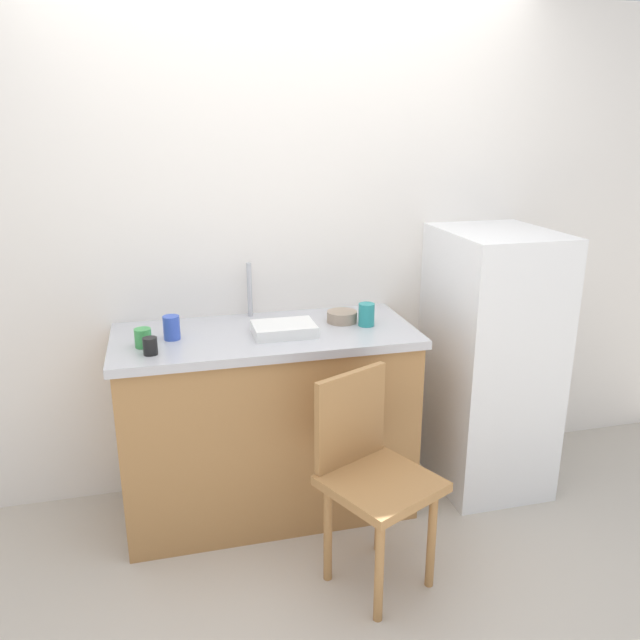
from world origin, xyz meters
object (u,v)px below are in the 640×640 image
at_px(cup_teal, 366,315).
at_px(dish_tray, 284,329).
at_px(terracotta_bowl, 342,317).
at_px(chair, 371,471).
at_px(refrigerator, 489,360).
at_px(cup_green, 143,338).
at_px(cup_black, 150,346).
at_px(cup_blue, 172,328).

bearing_deg(cup_teal, dish_tray, -175.85).
bearing_deg(terracotta_bowl, chair, -95.93).
bearing_deg(terracotta_bowl, dish_tray, -160.06).
distance_m(refrigerator, dish_tray, 1.12).
relative_size(refrigerator, cup_green, 16.36).
distance_m(dish_tray, cup_teal, 0.41).
xyz_separation_m(cup_black, cup_blue, (0.09, 0.17, 0.02)).
xyz_separation_m(cup_green, cup_black, (0.03, -0.10, -0.00)).
height_order(chair, cup_blue, cup_blue).
xyz_separation_m(terracotta_bowl, cup_teal, (0.10, -0.08, 0.03)).
xyz_separation_m(dish_tray, cup_black, (-0.59, -0.12, 0.01)).
relative_size(cup_teal, cup_black, 1.47).
distance_m(terracotta_bowl, cup_black, 0.93).
distance_m(refrigerator, cup_green, 1.72).
xyz_separation_m(refrigerator, cup_green, (-1.70, -0.06, 0.29)).
height_order(terracotta_bowl, cup_blue, cup_blue).
distance_m(cup_teal, cup_black, 1.00).
distance_m(chair, terracotta_bowl, 0.81).
relative_size(terracotta_bowl, cup_teal, 1.35).
relative_size(dish_tray, cup_blue, 2.61).
distance_m(dish_tray, cup_black, 0.60).
bearing_deg(dish_tray, cup_blue, 173.49).
bearing_deg(chair, cup_teal, 48.80).
relative_size(refrigerator, chair, 1.51).
relative_size(cup_green, cup_black, 1.12).
xyz_separation_m(chair, cup_black, (-0.83, 0.43, 0.46)).
xyz_separation_m(refrigerator, chair, (-0.84, -0.60, -0.17)).
bearing_deg(cup_green, cup_blue, 30.88).
xyz_separation_m(chair, terracotta_bowl, (0.07, 0.66, 0.45)).
height_order(dish_tray, terracotta_bowl, terracotta_bowl).
height_order(dish_tray, cup_black, cup_black).
distance_m(dish_tray, cup_green, 0.62).
xyz_separation_m(dish_tray, cup_blue, (-0.50, 0.06, 0.03)).
xyz_separation_m(refrigerator, cup_black, (-1.67, -0.16, 0.29)).
bearing_deg(cup_blue, cup_green, -149.12).
xyz_separation_m(cup_teal, cup_black, (-0.99, -0.15, -0.02)).
xyz_separation_m(dish_tray, cup_green, (-0.62, -0.02, 0.02)).
distance_m(refrigerator, terracotta_bowl, 0.82).
relative_size(chair, dish_tray, 3.18).
bearing_deg(refrigerator, cup_blue, 179.60).
bearing_deg(cup_green, chair, -32.02).
relative_size(cup_green, cup_blue, 0.77).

